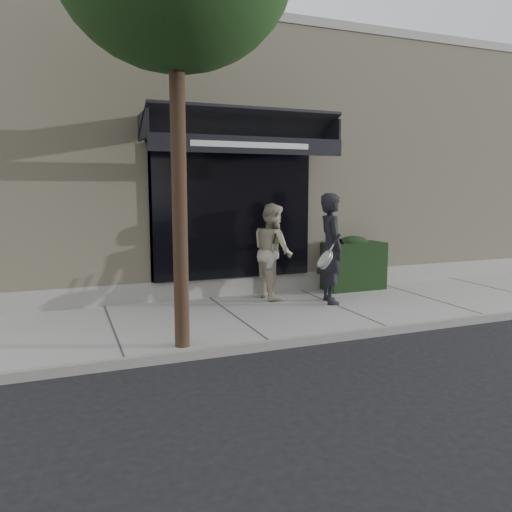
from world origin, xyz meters
name	(u,v)px	position (x,y,z in m)	size (l,w,h in m)	color
ground	(337,312)	(0.00, 0.00, 0.00)	(80.00, 80.00, 0.00)	black
sidewalk	(337,309)	(0.00, 0.00, 0.06)	(20.00, 3.00, 0.12)	gray
curb	(388,330)	(0.00, -1.55, 0.07)	(20.00, 0.10, 0.14)	gray
building_facade	(244,170)	(-0.01, 4.96, 2.74)	(14.30, 8.04, 5.64)	beige
hedge	(352,264)	(1.10, 1.25, 0.66)	(1.30, 0.70, 1.14)	black
pedestrian_front	(331,248)	(0.00, 0.27, 1.15)	(0.83, 1.01, 2.06)	black
pedestrian_back	(273,251)	(-0.85, 1.05, 1.05)	(0.73, 0.92, 1.86)	#C2B69B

